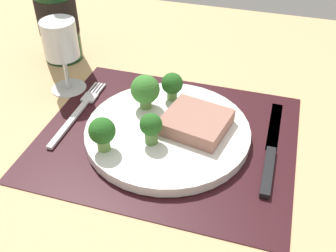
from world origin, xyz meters
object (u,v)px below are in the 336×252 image
object	(u,v)px
fork	(78,111)
wine_glass	(61,45)
steak	(196,122)
wine_bottle	(55,7)
plate	(168,132)
knife	(271,152)

from	to	relation	value
fork	wine_glass	distance (cm)	12.17
steak	wine_bottle	size ratio (longest dim) A/B	0.31
plate	wine_glass	bearing A→B (deg)	159.64
steak	wine_glass	distance (cm)	27.71
steak	wine_glass	size ratio (longest dim) A/B	0.71
fork	wine_glass	world-z (taller)	wine_glass
wine_bottle	knife	bearing A→B (deg)	-22.05
wine_bottle	wine_glass	xyz separation A→B (cm)	(6.59, -10.53, -1.94)
wine_glass	wine_bottle	bearing A→B (deg)	122.04
knife	wine_bottle	size ratio (longest dim) A/B	0.75
steak	fork	size ratio (longest dim) A/B	0.50
plate	fork	distance (cm)	16.56
steak	wine_bottle	xyz separation A→B (cm)	(-32.73, 17.41, 8.04)
plate	knife	distance (cm)	16.29
knife	wine_bottle	bearing A→B (deg)	157.71
plate	wine_bottle	distance (cm)	35.47
fork	wine_glass	bearing A→B (deg)	129.81
knife	wine_glass	size ratio (longest dim) A/B	1.70
steak	knife	bearing A→B (deg)	-3.36
steak	plate	bearing A→B (deg)	-163.87
knife	wine_bottle	world-z (taller)	wine_bottle
plate	steak	bearing A→B (deg)	16.13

